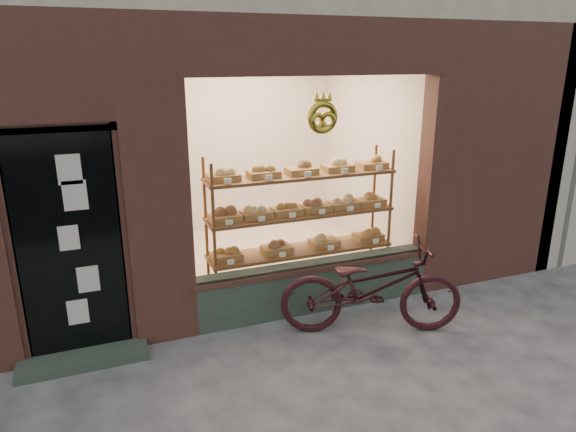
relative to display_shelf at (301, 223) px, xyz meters
name	(u,v)px	position (x,y,z in m)	size (l,w,h in m)	color
display_shelf	(301,223)	(0.00, 0.00, 0.00)	(2.20, 0.45, 1.70)	brown
bicycle	(371,288)	(0.33, -1.09, -0.40)	(0.64, 1.85, 0.97)	black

